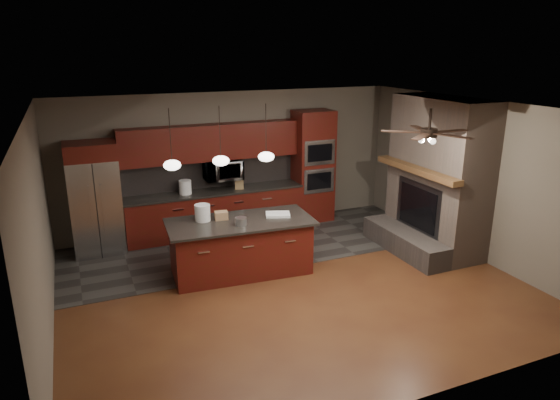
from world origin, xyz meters
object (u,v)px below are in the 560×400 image
cardboard_box (221,215)px  counter_box (239,184)px  microwave (223,170)px  oven_tower (313,167)px  kitchen_island (241,247)px  counter_bucket (185,187)px  paint_can (241,221)px  paint_tray (278,214)px  refrigerator (95,199)px  white_bucket (202,213)px

cardboard_box → counter_box: counter_box is taller
microwave → cardboard_box: bearing=-107.9°
oven_tower → counter_box: bearing=-178.5°
kitchen_island → cardboard_box: size_ratio=11.67×
oven_tower → kitchen_island: oven_tower is taller
counter_bucket → counter_box: 1.09m
paint_can → cardboard_box: 0.44m
paint_can → paint_tray: size_ratio=0.47×
kitchen_island → paint_tray: bearing=3.8°
cardboard_box → counter_bucket: (-0.20, 1.75, 0.05)m
cardboard_box → refrigerator: bearing=146.1°
kitchen_island → counter_bucket: bearing=107.4°
paint_can → microwave: bearing=80.4°
kitchen_island → oven_tower: bearing=44.2°
oven_tower → counter_bucket: oven_tower is taller
microwave → kitchen_island: 2.18m
microwave → counter_bucket: bearing=-176.3°
microwave → paint_tray: size_ratio=1.83×
refrigerator → paint_tray: size_ratio=5.13×
paint_tray → counter_bucket: counter_bucket is taller
paint_tray → cardboard_box: bearing=-172.1°
paint_tray → counter_bucket: bearing=139.6°
counter_bucket → refrigerator: bearing=-177.2°
microwave → cardboard_box: microwave is taller
microwave → cardboard_box: size_ratio=3.48×
oven_tower → white_bucket: bearing=-149.4°
counter_box → white_bucket: bearing=-108.0°
oven_tower → paint_can: 3.18m
cardboard_box → oven_tower: bearing=42.5°
cardboard_box → counter_box: bearing=70.7°
paint_tray → counter_box: 1.90m
counter_bucket → counter_box: (1.08, -0.05, -0.04)m
white_bucket → counter_box: white_bucket is taller
oven_tower → paint_tray: oven_tower is taller
kitchen_island → counter_bucket: counter_bucket is taller
oven_tower → cardboard_box: 3.10m
refrigerator → cardboard_box: size_ratio=9.77×
microwave → counter_box: (0.30, -0.10, -0.31)m
refrigerator → white_bucket: bearing=-46.1°
refrigerator → white_bucket: size_ratio=7.57×
microwave → refrigerator: refrigerator is taller
oven_tower → white_bucket: size_ratio=8.79×
oven_tower → counter_box: size_ratio=12.57×
paint_can → counter_bucket: bearing=100.8°
paint_can → counter_box: counter_box is taller
kitchen_island → cardboard_box: (-0.26, 0.19, 0.52)m
paint_can → counter_box: bearing=72.1°
cardboard_box → microwave: bearing=80.2°
microwave → paint_can: (-0.37, -2.19, -0.32)m
oven_tower → refrigerator: oven_tower is taller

